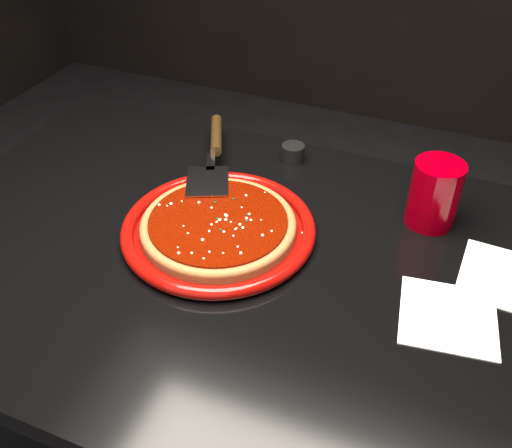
{
  "coord_description": "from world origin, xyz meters",
  "views": [
    {
      "loc": [
        0.31,
        -0.67,
        1.4
      ],
      "look_at": [
        0.01,
        0.07,
        0.77
      ],
      "focal_mm": 40.0,
      "sensor_mm": 36.0,
      "label": 1
    }
  ],
  "objects_px": {
    "table": "(240,385)",
    "plate": "(219,229)",
    "ramekin": "(293,153)",
    "cup": "(434,194)",
    "pizza_server": "(213,154)"
  },
  "relations": [
    {
      "from": "table",
      "to": "plate",
      "type": "bearing_deg",
      "value": 144.16
    },
    {
      "from": "pizza_server",
      "to": "ramekin",
      "type": "relative_size",
      "value": 7.02
    },
    {
      "from": "table",
      "to": "plate",
      "type": "distance_m",
      "value": 0.39
    },
    {
      "from": "table",
      "to": "plate",
      "type": "xyz_separation_m",
      "value": [
        -0.05,
        0.04,
        0.39
      ]
    },
    {
      "from": "table",
      "to": "ramekin",
      "type": "xyz_separation_m",
      "value": [
        -0.01,
        0.32,
        0.39
      ]
    },
    {
      "from": "pizza_server",
      "to": "cup",
      "type": "distance_m",
      "value": 0.44
    },
    {
      "from": "table",
      "to": "plate",
      "type": "height_order",
      "value": "plate"
    },
    {
      "from": "cup",
      "to": "ramekin",
      "type": "xyz_separation_m",
      "value": [
        -0.3,
        0.1,
        -0.04
      ]
    },
    {
      "from": "ramekin",
      "to": "cup",
      "type": "bearing_deg",
      "value": -18.61
    },
    {
      "from": "table",
      "to": "ramekin",
      "type": "height_order",
      "value": "ramekin"
    },
    {
      "from": "pizza_server",
      "to": "ramekin",
      "type": "distance_m",
      "value": 0.17
    },
    {
      "from": "plate",
      "to": "cup",
      "type": "xyz_separation_m",
      "value": [
        0.34,
        0.18,
        0.05
      ]
    },
    {
      "from": "plate",
      "to": "ramekin",
      "type": "xyz_separation_m",
      "value": [
        0.04,
        0.28,
        0.01
      ]
    },
    {
      "from": "cup",
      "to": "ramekin",
      "type": "bearing_deg",
      "value": 161.39
    },
    {
      "from": "pizza_server",
      "to": "cup",
      "type": "xyz_separation_m",
      "value": [
        0.44,
        0.0,
        0.02
      ]
    }
  ]
}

